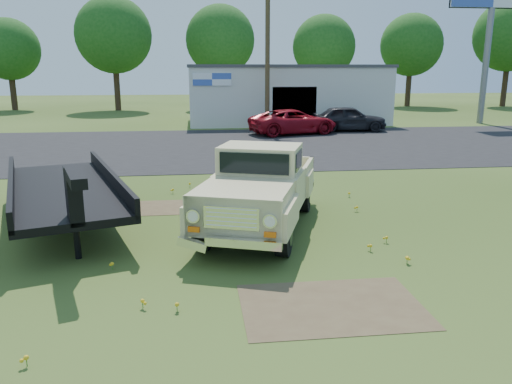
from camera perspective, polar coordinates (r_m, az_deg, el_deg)
ground at (r=11.08m, az=-3.08°, el=-6.37°), size 140.00×140.00×0.00m
asphalt_lot at (r=25.67m, az=-5.39°, el=5.20°), size 90.00×14.00×0.02m
dirt_patch_a at (r=8.58m, az=8.65°, el=-12.78°), size 3.00×2.00×0.01m
dirt_patch_b at (r=14.45m, az=-11.98°, el=-1.81°), size 2.20×1.60×0.01m
commercial_building at (r=38.00m, az=3.24°, el=11.21°), size 14.20×8.20×4.15m
utility_pole_mid at (r=32.72m, az=1.32°, el=15.19°), size 1.60×0.30×9.00m
treeline_b at (r=54.25m, az=-26.44°, el=14.39°), size 5.76×5.76×8.57m
treeline_c at (r=50.51m, az=-15.96°, el=16.85°), size 7.04×7.04×10.47m
treeline_d at (r=51.02m, az=-4.10°, el=16.93°), size 6.72×6.72×10.00m
treeline_e at (r=51.02m, az=7.76°, el=16.13°), size 6.08×6.08×9.04m
treeline_f at (r=56.66m, az=17.33°, el=15.73°), size 6.40×6.40×9.52m
treeline_g at (r=60.13m, az=27.07°, el=15.65°), size 7.36×7.36×10.95m
vintage_pickup_truck at (r=12.12m, az=0.49°, el=0.56°), size 4.01×6.14×2.08m
flatbed_trailer at (r=13.50m, az=-21.21°, el=0.83°), size 4.63×7.75×2.00m
red_pickup at (r=30.49m, az=4.29°, el=7.99°), size 5.80×3.84×1.48m
dark_sedan at (r=32.47m, az=10.54°, el=8.25°), size 4.82×2.29×1.59m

